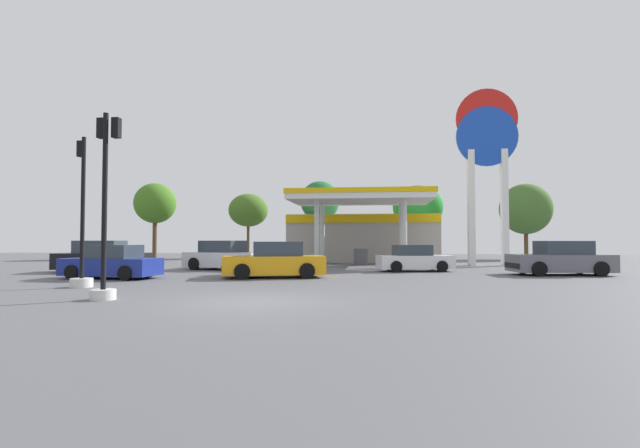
% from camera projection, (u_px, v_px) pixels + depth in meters
% --- Properties ---
extents(ground_plane, '(90.00, 90.00, 0.00)m').
position_uv_depth(ground_plane, '(252.00, 302.00, 12.40)').
color(ground_plane, '#56565B').
rests_on(ground_plane, ground).
extents(gas_station, '(11.29, 12.64, 4.81)m').
position_uv_depth(gas_station, '(363.00, 234.00, 36.05)').
color(gas_station, '#ADA89E').
rests_on(gas_station, ground).
extents(station_pole_sign, '(3.91, 0.56, 11.55)m').
position_uv_depth(station_pole_sign, '(487.00, 154.00, 30.17)').
color(station_pole_sign, white).
rests_on(station_pole_sign, ground).
extents(car_0, '(4.15, 2.38, 1.40)m').
position_uv_depth(car_0, '(414.00, 259.00, 24.60)').
color(car_0, black).
rests_on(car_0, ground).
extents(car_1, '(4.67, 2.40, 1.61)m').
position_uv_depth(car_1, '(560.00, 260.00, 21.91)').
color(car_1, black).
rests_on(car_1, ground).
extents(car_2, '(4.72, 2.46, 1.62)m').
position_uv_depth(car_2, '(103.00, 258.00, 24.12)').
color(car_2, black).
rests_on(car_2, ground).
extents(car_3, '(4.75, 2.96, 1.58)m').
position_uv_depth(car_3, '(274.00, 261.00, 20.44)').
color(car_3, black).
rests_on(car_3, ground).
extents(car_4, '(4.88, 3.13, 1.62)m').
position_uv_depth(car_4, '(225.00, 257.00, 25.86)').
color(car_4, black).
rests_on(car_4, ground).
extents(car_5, '(4.16, 2.11, 1.44)m').
position_uv_depth(car_5, '(112.00, 263.00, 19.92)').
color(car_5, black).
rests_on(car_5, ground).
extents(traffic_signal_0, '(0.68, 0.70, 5.20)m').
position_uv_depth(traffic_signal_0, '(105.00, 225.00, 12.89)').
color(traffic_signal_0, silver).
rests_on(traffic_signal_0, ground).
extents(traffic_signal_1, '(0.75, 0.75, 5.29)m').
position_uv_depth(traffic_signal_1, '(82.00, 244.00, 16.27)').
color(traffic_signal_1, silver).
rests_on(traffic_signal_1, ground).
extents(tree_0, '(3.71, 3.71, 6.82)m').
position_uv_depth(tree_0, '(155.00, 204.00, 42.02)').
color(tree_0, brown).
rests_on(tree_0, ground).
extents(tree_1, '(3.68, 3.68, 6.01)m').
position_uv_depth(tree_1, '(248.00, 210.00, 43.54)').
color(tree_1, brown).
rests_on(tree_1, ground).
extents(tree_2, '(3.36, 3.36, 6.73)m').
position_uv_depth(tree_2, '(320.00, 201.00, 39.89)').
color(tree_2, brown).
rests_on(tree_2, ground).
extents(tree_3, '(4.44, 4.44, 6.55)m').
position_uv_depth(tree_3, '(418.00, 207.00, 41.41)').
color(tree_3, brown).
rests_on(tree_3, ground).
extents(tree_4, '(4.41, 4.41, 6.59)m').
position_uv_depth(tree_4, '(526.00, 209.00, 40.51)').
color(tree_4, brown).
rests_on(tree_4, ground).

